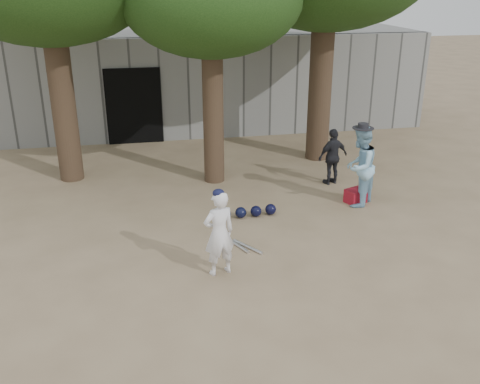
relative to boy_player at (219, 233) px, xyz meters
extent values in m
plane|color=#937C5E|center=(-0.02, 0.17, -0.73)|extent=(70.00, 70.00, 0.00)
imported|color=white|center=(0.00, 0.00, 0.00)|extent=(0.61, 0.49, 1.47)
imported|color=#94C8E6|center=(3.38, 2.29, 0.14)|extent=(1.06, 1.06, 1.74)
imported|color=#212227|center=(3.29, 3.62, -0.06)|extent=(0.85, 0.53, 1.34)
cube|color=#A7162C|center=(3.40, 2.41, -0.58)|extent=(0.51, 0.45, 0.30)
cube|color=gray|center=(-0.02, 8.17, 0.77)|extent=(16.00, 0.35, 3.00)
cube|color=black|center=(-1.22, 7.97, 0.37)|extent=(1.60, 0.08, 2.20)
cube|color=slate|center=(-0.02, 10.67, 0.77)|extent=(16.00, 5.00, 3.00)
sphere|color=black|center=(0.46, 2.10, -0.62)|extent=(0.23, 0.23, 0.23)
sphere|color=black|center=(0.78, 2.10, -0.62)|extent=(0.23, 0.23, 0.23)
sphere|color=black|center=(1.10, 2.10, -0.62)|extent=(0.23, 0.23, 0.23)
sphere|color=black|center=(1.42, 2.14, -0.62)|extent=(0.23, 0.23, 0.23)
cylinder|color=silver|center=(0.46, 0.89, -0.70)|extent=(0.35, 0.68, 0.06)
cylinder|color=silver|center=(0.64, 0.77, -0.70)|extent=(0.44, 0.63, 0.06)
cylinder|color=brown|center=(-2.82, 5.17, 2.02)|extent=(0.56, 0.56, 5.50)
cylinder|color=brown|center=(0.58, 4.37, 1.77)|extent=(0.48, 0.48, 5.00)
cylinder|color=brown|center=(3.58, 5.57, 2.17)|extent=(0.60, 0.60, 5.80)
camera|label=1|loc=(-1.18, -7.68, 3.84)|focal=40.00mm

